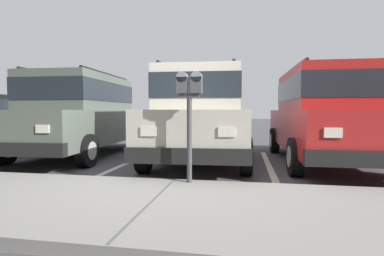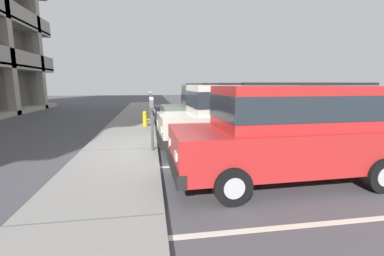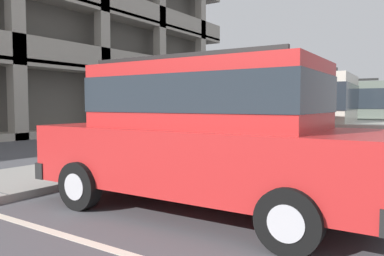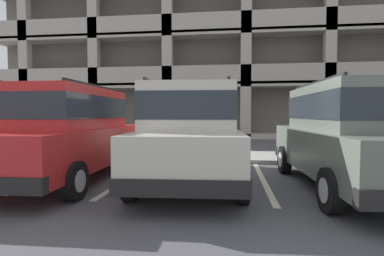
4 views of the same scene
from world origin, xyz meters
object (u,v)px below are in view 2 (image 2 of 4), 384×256
Objects in this scene: red_sedan at (287,129)px; parking_meter_far at (150,102)px; parking_meter_near at (152,111)px; fire_hydrant at (145,119)px; silver_suv at (237,114)px; dark_hatchback at (218,106)px; blue_coupe at (198,107)px.

parking_meter_far is at bearing 17.10° from red_sedan.
fire_hydrant is at bearing 3.92° from parking_meter_near.
parking_meter_near is (-0.21, 2.58, 0.17)m from silver_suv.
red_sedan is 3.16× the size of parking_meter_far.
parking_meter_far is 1.72m from fire_hydrant.
red_sedan is at bearing -179.79° from silver_suv.
dark_hatchback is at bearing -132.82° from parking_meter_far.
silver_suv and dark_hatchback have the same top height.
dark_hatchback is (5.74, -0.06, 0.00)m from red_sedan.
silver_suv is 5.07m from fire_hydrant.
parking_meter_far reaches higher than fire_hydrant.
dark_hatchback is at bearing -175.08° from blue_coupe.
parking_meter_far is (2.63, 2.84, 0.03)m from dark_hatchback.
blue_coupe is at bearing -21.96° from parking_meter_near.
red_sedan reaches higher than fire_hydrant.
silver_suv reaches higher than fire_hydrant.
red_sedan is at bearing -155.89° from fire_hydrant.
blue_coupe is 3.32m from fire_hydrant.
red_sedan is (-2.68, -0.16, 0.00)m from silver_suv.
silver_suv is at bearing 179.39° from blue_coupe.
fire_hydrant is (1.06, 3.10, -0.62)m from dark_hatchback.
parking_meter_near is 2.18× the size of fire_hydrant.
fire_hydrant is at bearing 31.66° from silver_suv.
red_sedan reaches higher than parking_meter_near.
red_sedan is 6.89× the size of fire_hydrant.
silver_suv is 3.07m from dark_hatchback.
red_sedan is 1.06× the size of blue_coupe.
red_sedan and dark_hatchback have the same top height.
silver_suv is 1.08× the size of blue_coupe.
blue_coupe is 2.54m from parking_meter_far.
dark_hatchback is 2.89m from blue_coupe.
blue_coupe is 2.97× the size of parking_meter_far.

